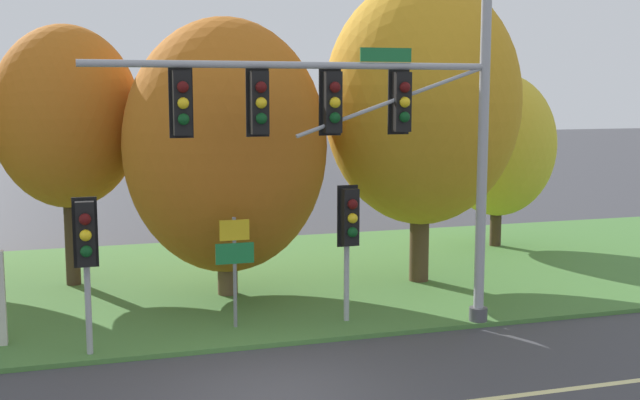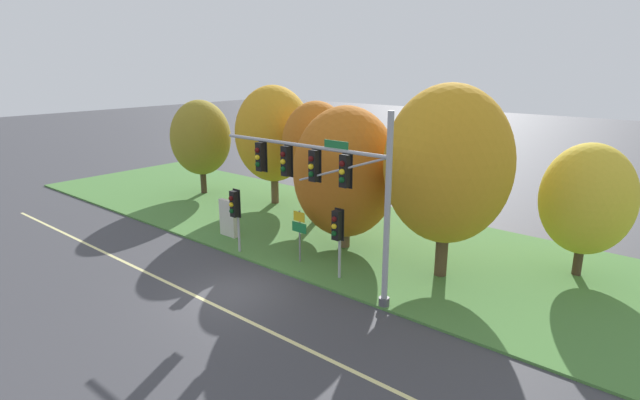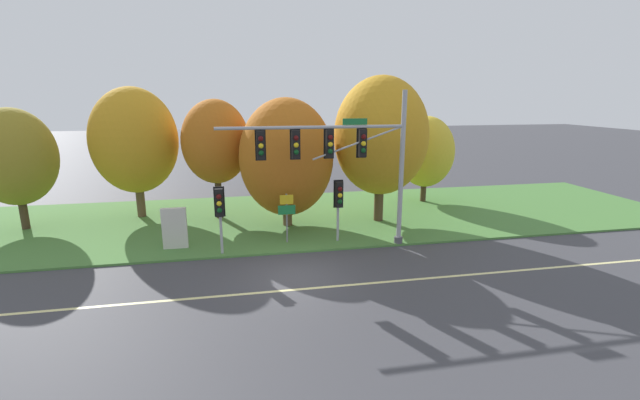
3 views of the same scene
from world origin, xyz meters
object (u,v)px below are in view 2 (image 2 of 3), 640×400
at_px(pedestrian_signal_further_along, 337,229).
at_px(tree_tall_centre, 448,165).
at_px(tree_mid_verge, 346,172).
at_px(route_sign_post, 299,229).
at_px(traffic_signal_mast, 325,178).
at_px(info_kiosk, 228,218).
at_px(tree_right_far, 587,199).
at_px(tree_behind_signpost, 316,145).
at_px(pedestrian_signal_near_kerb, 235,207).
at_px(tree_left_of_mast, 273,134).
at_px(tree_nearest_road, 201,138).

xyz_separation_m(pedestrian_signal_further_along, tree_tall_centre, (3.07, 3.15, 2.55)).
bearing_deg(tree_mid_verge, route_sign_post, -97.26).
relative_size(pedestrian_signal_further_along, tree_mid_verge, 0.44).
height_order(traffic_signal_mast, pedestrian_signal_further_along, traffic_signal_mast).
distance_m(tree_mid_verge, info_kiosk, 6.69).
bearing_deg(info_kiosk, traffic_signal_mast, -9.82).
bearing_deg(tree_right_far, tree_tall_centre, -139.60).
height_order(tree_behind_signpost, info_kiosk, tree_behind_signpost).
xyz_separation_m(pedestrian_signal_further_along, tree_right_far, (7.46, 6.89, 1.12)).
height_order(pedestrian_signal_near_kerb, pedestrian_signal_further_along, pedestrian_signal_near_kerb).
relative_size(tree_mid_verge, tree_right_far, 1.21).
distance_m(pedestrian_signal_further_along, route_sign_post, 2.54).
distance_m(tree_mid_verge, tree_right_far, 10.21).
bearing_deg(pedestrian_signal_further_along, tree_left_of_mast, 147.15).
xyz_separation_m(pedestrian_signal_near_kerb, info_kiosk, (-2.11, 1.27, -1.26)).
relative_size(pedestrian_signal_further_along, info_kiosk, 1.58).
bearing_deg(route_sign_post, pedestrian_signal_further_along, -9.17).
xyz_separation_m(tree_left_of_mast, tree_tall_centre, (13.29, -3.45, 0.33)).
xyz_separation_m(pedestrian_signal_near_kerb, tree_nearest_road, (-10.30, 5.93, 1.59)).
xyz_separation_m(tree_left_of_mast, tree_mid_verge, (8.15, -3.36, -0.71)).
xyz_separation_m(tree_mid_verge, tree_right_far, (9.53, 3.65, -0.39)).
bearing_deg(tree_behind_signpost, info_kiosk, -110.77).
bearing_deg(route_sign_post, traffic_signal_mast, -24.82).
bearing_deg(tree_right_far, tree_behind_signpost, -173.61).
relative_size(pedestrian_signal_near_kerb, tree_tall_centre, 0.39).
relative_size(pedestrian_signal_further_along, tree_right_far, 0.54).
bearing_deg(tree_behind_signpost, tree_right_far, 6.39).
relative_size(route_sign_post, tree_mid_verge, 0.35).
distance_m(pedestrian_signal_near_kerb, pedestrian_signal_further_along, 5.50).
xyz_separation_m(traffic_signal_mast, tree_behind_signpost, (-5.70, 6.12, -0.04)).
bearing_deg(traffic_signal_mast, pedestrian_signal_further_along, 86.40).
xyz_separation_m(tree_left_of_mast, info_kiosk, (2.65, -6.01, -3.45)).
xyz_separation_m(route_sign_post, tree_nearest_road, (-13.33, 4.85, 2.25)).
distance_m(pedestrian_signal_near_kerb, tree_tall_centre, 9.68).
bearing_deg(tree_left_of_mast, pedestrian_signal_near_kerb, -56.83).
bearing_deg(tree_nearest_road, info_kiosk, -29.62).
distance_m(pedestrian_signal_further_along, tree_mid_verge, 4.13).
bearing_deg(pedestrian_signal_near_kerb, route_sign_post, 19.56).
xyz_separation_m(tree_behind_signpost, info_kiosk, (-1.83, -4.82, -3.41)).
bearing_deg(traffic_signal_mast, route_sign_post, 155.18).
bearing_deg(pedestrian_signal_near_kerb, tree_left_of_mast, 123.17).
distance_m(traffic_signal_mast, pedestrian_signal_further_along, 2.34).
xyz_separation_m(tree_behind_signpost, tree_right_far, (13.20, 1.48, -1.06)).
distance_m(tree_nearest_road, tree_right_far, 23.28).
xyz_separation_m(tree_nearest_road, tree_tall_centre, (18.83, -2.09, 0.92)).
height_order(pedestrian_signal_near_kerb, tree_right_far, tree_right_far).
height_order(tree_nearest_road, tree_left_of_mast, tree_left_of_mast).
relative_size(traffic_signal_mast, tree_right_far, 1.51).
bearing_deg(tree_right_far, tree_nearest_road, -175.96).
bearing_deg(tree_behind_signpost, tree_mid_verge, -30.61).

